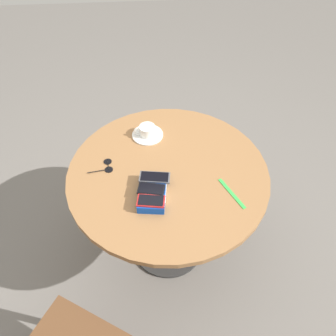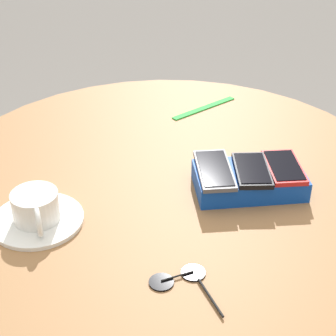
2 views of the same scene
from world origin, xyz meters
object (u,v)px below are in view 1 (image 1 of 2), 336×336
Objects in this scene: saucer at (148,135)px; sunglasses at (107,166)px; lanyard_strap at (232,193)px; phone_black at (151,189)px; phone_box at (152,192)px; phone_gray at (155,177)px; round_table at (168,187)px; phone_red at (151,201)px; coffee_cup at (147,130)px.

saucer is 0.30m from sunglasses.
phone_black is at bearing 87.13° from lanyard_strap.
saucer is at bearing 0.90° from phone_box.
sunglasses is (-0.21, 0.21, -0.00)m from saucer.
saucer reaches higher than sunglasses.
sunglasses is at bearing 60.84° from phone_gray.
phone_black is at bearing -133.15° from sunglasses.
round_table is at bearing -29.93° from phone_box.
sunglasses is (0.20, 0.21, -0.04)m from phone_black.
phone_gray is at bearing 137.90° from round_table.
sunglasses is (0.26, 0.20, -0.04)m from phone_red.
round_table is 7.53× the size of phone_black.
phone_black reaches higher than lanyard_strap.
phone_box is at bearing 168.13° from phone_gray.
round_table is at bearing 59.70° from lanyard_strap.
phone_box is 0.07m from phone_gray.
phone_gray reaches higher than round_table.
coffee_cup is at bearing 0.66° from phone_black.
phone_red reaches higher than phone_box.
round_table is 0.28m from phone_red.
phone_red is 0.87× the size of phone_gray.
coffee_cup is at bearing 19.04° from round_table.
sunglasses is at bearing 46.85° from phone_black.
phone_box is at bearing -65.54° from phone_black.
lanyard_strap is (-0.16, -0.28, 0.13)m from round_table.
round_table is 0.22m from phone_box.
sunglasses is (0.21, 0.57, 0.00)m from lanyard_strap.
lanyard_strap is at bearing -139.36° from saucer.
phone_gray is at bearing -15.14° from phone_black.
phone_gray is (0.07, -0.02, -0.00)m from phone_black.
phone_black is (-0.14, 0.09, 0.17)m from round_table.
lanyard_strap is at bearing -92.87° from phone_black.
phone_gray reaches higher than sunglasses.
phone_box is (-0.14, 0.08, 0.15)m from round_table.
phone_box is at bearing 86.76° from lanyard_strap.
sunglasses is (0.19, 0.21, -0.02)m from phone_box.
saucer is 1.35× the size of sunglasses.
phone_red is 0.47m from saucer.
phone_gray is at bearing -9.88° from phone_red.
phone_red is at bearing 172.17° from phone_box.
phone_box is 0.40m from saucer.
phone_box is 0.29m from sunglasses.
saucer reaches higher than lanyard_strap.
saucer reaches higher than round_table.
saucer is at bearing 0.25° from phone_black.
phone_black is 0.41m from saucer.
saucer is (0.26, 0.09, 0.13)m from round_table.
phone_gray is at bearing -176.04° from coffee_cup.
lanyard_strap is at bearing -104.22° from phone_gray.
coffee_cup reaches higher than round_table.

